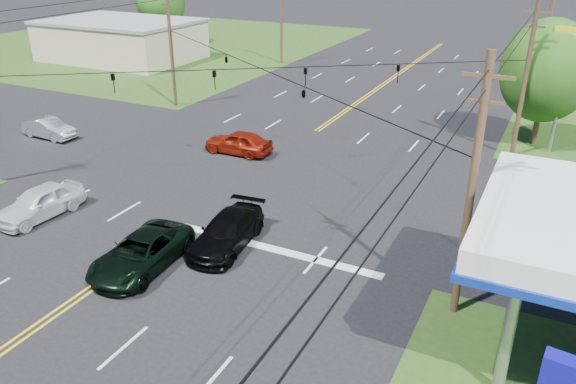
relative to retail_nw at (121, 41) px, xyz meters
The scene contains 19 objects.
ground 37.26m from the retail_nw, 36.25° to the right, with size 280.00×280.00×0.00m, color black.
grass_nw 11.36m from the retail_nw, 116.57° to the left, with size 46.00×48.00×0.03m, color #264616.
stop_bar 46.14m from the retail_nw, 40.60° to the right, with size 10.00×0.50×0.02m, color silver.
retail_nw is the anchor object (origin of this frame).
pole_se 53.09m from the retail_nw, 35.79° to the right, with size 1.60×0.28×9.50m.
pole_nw 21.60m from the retail_nw, 37.41° to the right, with size 1.60×0.28×9.50m.
pole_ne 45.02m from the retail_nw, 16.82° to the right, with size 1.60×0.28×9.50m.
pole_left_far 18.30m from the retail_nw, 19.44° to the left, with size 1.60×0.28×10.00m.
pole_right_far 43.53m from the retail_nw, ahead, with size 1.60×0.28×10.00m.
span_wire_signals 37.42m from the retail_nw, 36.25° to the right, with size 26.00×18.00×1.13m.
power_lines 38.98m from the retail_nw, 38.66° to the right, with size 26.04×100.00×0.64m.
tree_right_a 45.21m from the retail_nw, 12.80° to the right, with size 5.70×5.70×8.18m.
tree_far_l 10.69m from the retail_nw, 101.31° to the left, with size 6.08×6.08×8.72m.
pickup_dkgreen 45.68m from the retail_nw, 47.61° to the right, with size 2.37×5.14×1.43m, color black.
suv_black 45.04m from the retail_nw, 42.87° to the right, with size 2.00×4.91×1.43m, color black.
pickup_white 39.78m from the retail_nw, 54.20° to the right, with size 1.82×4.53×1.54m, color silver.
sedan_silver 27.38m from the retail_nw, 58.83° to the right, with size 1.41×4.06×1.34m, color #9FA0A4.
sedan_red 34.05m from the retail_nw, 36.55° to the right, with size 1.76×4.36×1.49m, color maroon.
polesign_ne 46.64m from the retail_nw, 14.11° to the right, with size 2.16×0.75×7.88m.
Camera 1 is at (15.10, -14.95, 12.55)m, focal length 35.00 mm.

